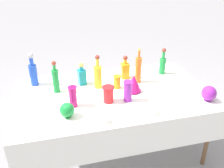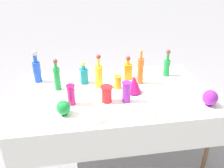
{
  "view_description": "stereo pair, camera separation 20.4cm",
  "coord_description": "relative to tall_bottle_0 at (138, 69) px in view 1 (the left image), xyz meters",
  "views": [
    {
      "loc": [
        -0.56,
        -2.2,
        2.06
      ],
      "look_at": [
        0.0,
        0.0,
        0.86
      ],
      "focal_mm": 40.0,
      "sensor_mm": 36.0,
      "label": 1
    },
    {
      "loc": [
        -0.36,
        -2.24,
        2.06
      ],
      "look_at": [
        0.0,
        0.0,
        0.86
      ],
      "focal_mm": 40.0,
      "sensor_mm": 36.0,
      "label": 2
    }
  ],
  "objects": [
    {
      "name": "price_tag_center",
      "position": [
        -0.53,
        -0.7,
        -0.14
      ],
      "size": [
        0.06,
        0.03,
        0.04
      ],
      "primitive_type": "cube",
      "rotation": [
        -0.21,
        0.0,
        0.25
      ],
      "color": "white",
      "rests_on": "display_table"
    },
    {
      "name": "slender_vase_0",
      "position": [
        -0.26,
        -0.08,
        -0.08
      ],
      "size": [
        0.09,
        0.09,
        0.14
      ],
      "color": "orange",
      "rests_on": "display_table"
    },
    {
      "name": "slender_vase_1",
      "position": [
        -0.42,
        -0.33,
        -0.07
      ],
      "size": [
        0.12,
        0.12,
        0.17
      ],
      "color": "red",
      "rests_on": "display_table"
    },
    {
      "name": "tall_bottle_4",
      "position": [
        -0.9,
        -0.0,
        -0.01
      ],
      "size": [
        0.07,
        0.07,
        0.35
      ],
      "color": "#198C38",
      "rests_on": "display_table"
    },
    {
      "name": "tall_bottle_3",
      "position": [
        -1.13,
        0.22,
        -0.0
      ],
      "size": [
        0.08,
        0.08,
        0.38
      ],
      "color": "blue",
      "rests_on": "display_table"
    },
    {
      "name": "square_decanter_0",
      "position": [
        -0.11,
        0.14,
        -0.05
      ],
      "size": [
        0.09,
        0.09,
        0.27
      ],
      "color": "orange",
      "rests_on": "display_table"
    },
    {
      "name": "price_tag_left",
      "position": [
        -0.5,
        -0.7,
        -0.13
      ],
      "size": [
        0.06,
        0.02,
        0.05
      ],
      "primitive_type": "cube",
      "rotation": [
        -0.21,
        0.0,
        0.07
      ],
      "color": "white",
      "rests_on": "display_table"
    },
    {
      "name": "ground_plane",
      "position": [
        -0.34,
        -0.16,
        -0.92
      ],
      "size": [
        40.0,
        40.0,
        0.0
      ],
      "primitive_type": "plane",
      "color": "gray"
    },
    {
      "name": "tall_bottle_1",
      "position": [
        0.36,
        0.14,
        -0.03
      ],
      "size": [
        0.07,
        0.07,
        0.32
      ],
      "color": "#198C38",
      "rests_on": "display_table"
    },
    {
      "name": "price_tag_right",
      "position": [
        -0.04,
        -0.66,
        -0.13
      ],
      "size": [
        0.06,
        0.03,
        0.05
      ],
      "primitive_type": "cube",
      "rotation": [
        -0.21,
        0.0,
        0.25
      ],
      "color": "white",
      "rests_on": "display_table"
    },
    {
      "name": "tall_bottle_0",
      "position": [
        0.0,
        0.0,
        0.0
      ],
      "size": [
        0.07,
        0.07,
        0.4
      ],
      "color": "orange",
      "rests_on": "display_table"
    },
    {
      "name": "square_decanter_1",
      "position": [
        -0.62,
        0.11,
        -0.05
      ],
      "size": [
        0.09,
        0.09,
        0.26
      ],
      "color": "teal",
      "rests_on": "display_table"
    },
    {
      "name": "round_bowl_1",
      "position": [
        -0.83,
        -0.49,
        -0.08
      ],
      "size": [
        0.13,
        0.13,
        0.14
      ],
      "color": "#198C38",
      "rests_on": "display_table"
    },
    {
      "name": "slender_vase_2",
      "position": [
        -0.76,
        -0.32,
        -0.05
      ],
      "size": [
        0.09,
        0.09,
        0.21
      ],
      "color": "#C61972",
      "rests_on": "display_table"
    },
    {
      "name": "tall_bottle_2",
      "position": [
        -0.46,
        -0.01,
        -0.02
      ],
      "size": [
        0.08,
        0.08,
        0.37
      ],
      "color": "yellow",
      "rests_on": "display_table"
    },
    {
      "name": "slender_vase_3",
      "position": [
        -0.23,
        -0.36,
        -0.05
      ],
      "size": [
        0.09,
        0.09,
        0.21
      ],
      "color": "purple",
      "rests_on": "display_table"
    },
    {
      "name": "display_table",
      "position": [
        -0.34,
        -0.2,
        -0.21
      ],
      "size": [
        2.0,
        1.18,
        0.76
      ],
      "color": "white",
      "rests_on": "ground"
    },
    {
      "name": "cardboard_box_behind_left",
      "position": [
        -0.72,
        0.83,
        -0.72
      ],
      "size": [
        0.43,
        0.32,
        0.48
      ],
      "color": "tan",
      "rests_on": "ground"
    },
    {
      "name": "fluted_vase_0",
      "position": [
        -0.12,
        -0.19,
        -0.06
      ],
      "size": [
        0.17,
        0.17,
        0.18
      ],
      "color": "#C61972",
      "rests_on": "display_table"
    },
    {
      "name": "round_bowl_0",
      "position": [
        0.54,
        -0.55,
        -0.08
      ],
      "size": [
        0.15,
        0.15,
        0.16
      ],
      "color": "purple",
      "rests_on": "display_table"
    }
  ]
}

